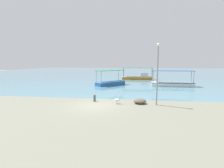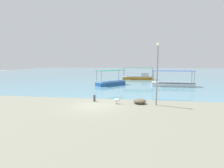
{
  "view_description": "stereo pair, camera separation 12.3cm",
  "coord_description": "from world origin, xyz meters",
  "px_view_note": "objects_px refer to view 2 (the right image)",
  "views": [
    {
      "loc": [
        3.75,
        -15.46,
        4.07
      ],
      "look_at": [
        0.85,
        5.44,
        1.33
      ],
      "focal_mm": 28.0,
      "sensor_mm": 36.0,
      "label": 1
    },
    {
      "loc": [
        3.87,
        -15.44,
        4.07
      ],
      "look_at": [
        0.85,
        5.44,
        1.33
      ],
      "focal_mm": 28.0,
      "sensor_mm": 36.0,
      "label": 2
    }
  ],
  "objects_px": {
    "fishing_boat_near_right": "(111,82)",
    "mooring_bollard": "(94,98)",
    "fishing_boat_far_left": "(173,83)",
    "fishing_boat_center": "(139,77)",
    "pelican": "(117,100)",
    "lamp_post": "(157,71)",
    "net_pile": "(140,101)"
  },
  "relations": [
    {
      "from": "lamp_post",
      "to": "fishing_boat_near_right",
      "type": "bearing_deg",
      "value": 115.62
    },
    {
      "from": "pelican",
      "to": "fishing_boat_center",
      "type": "bearing_deg",
      "value": 84.44
    },
    {
      "from": "pelican",
      "to": "lamp_post",
      "type": "bearing_deg",
      "value": 1.4
    },
    {
      "from": "fishing_boat_center",
      "to": "mooring_bollard",
      "type": "relative_size",
      "value": 9.65
    },
    {
      "from": "fishing_boat_far_left",
      "to": "fishing_boat_near_right",
      "type": "relative_size",
      "value": 1.32
    },
    {
      "from": "fishing_boat_far_left",
      "to": "fishing_boat_center",
      "type": "xyz_separation_m",
      "value": [
        -5.41,
        10.23,
        0.08
      ]
    },
    {
      "from": "fishing_boat_far_left",
      "to": "net_pile",
      "type": "xyz_separation_m",
      "value": [
        -5.51,
        -12.95,
        -0.25
      ]
    },
    {
      "from": "lamp_post",
      "to": "pelican",
      "type": "bearing_deg",
      "value": -178.6
    },
    {
      "from": "fishing_boat_far_left",
      "to": "fishing_boat_near_right",
      "type": "bearing_deg",
      "value": -179.69
    },
    {
      "from": "lamp_post",
      "to": "net_pile",
      "type": "distance_m",
      "value": 3.34
    },
    {
      "from": "fishing_boat_near_right",
      "to": "fishing_boat_center",
      "type": "xyz_separation_m",
      "value": [
        4.9,
        10.29,
        0.06
      ]
    },
    {
      "from": "fishing_boat_far_left",
      "to": "mooring_bollard",
      "type": "bearing_deg",
      "value": -128.6
    },
    {
      "from": "fishing_boat_center",
      "to": "lamp_post",
      "type": "relative_size",
      "value": 1.23
    },
    {
      "from": "fishing_boat_near_right",
      "to": "mooring_bollard",
      "type": "relative_size",
      "value": 7.14
    },
    {
      "from": "net_pile",
      "to": "pelican",
      "type": "bearing_deg",
      "value": -170.57
    },
    {
      "from": "lamp_post",
      "to": "mooring_bollard",
      "type": "xyz_separation_m",
      "value": [
        -6.09,
        0.6,
        -2.81
      ]
    },
    {
      "from": "mooring_bollard",
      "to": "pelican",
      "type": "bearing_deg",
      "value": -16.17
    },
    {
      "from": "fishing_boat_near_right",
      "to": "net_pile",
      "type": "height_order",
      "value": "fishing_boat_near_right"
    },
    {
      "from": "fishing_boat_center",
      "to": "pelican",
      "type": "relative_size",
      "value": 8.73
    },
    {
      "from": "fishing_boat_far_left",
      "to": "net_pile",
      "type": "bearing_deg",
      "value": -113.05
    },
    {
      "from": "fishing_boat_far_left",
      "to": "fishing_boat_center",
      "type": "distance_m",
      "value": 11.57
    },
    {
      "from": "lamp_post",
      "to": "mooring_bollard",
      "type": "distance_m",
      "value": 6.74
    },
    {
      "from": "fishing_boat_near_right",
      "to": "net_pile",
      "type": "bearing_deg",
      "value": -69.62
    },
    {
      "from": "mooring_bollard",
      "to": "net_pile",
      "type": "height_order",
      "value": "mooring_bollard"
    },
    {
      "from": "fishing_boat_far_left",
      "to": "mooring_bollard",
      "type": "height_order",
      "value": "fishing_boat_far_left"
    },
    {
      "from": "pelican",
      "to": "lamp_post",
      "type": "distance_m",
      "value": 4.67
    },
    {
      "from": "fishing_boat_center",
      "to": "pelican",
      "type": "bearing_deg",
      "value": -95.56
    },
    {
      "from": "fishing_boat_center",
      "to": "net_pile",
      "type": "relative_size",
      "value": 5.73
    },
    {
      "from": "fishing_boat_center",
      "to": "fishing_boat_near_right",
      "type": "bearing_deg",
      "value": -115.45
    },
    {
      "from": "pelican",
      "to": "lamp_post",
      "type": "xyz_separation_m",
      "value": [
        3.71,
        0.09,
        2.83
      ]
    },
    {
      "from": "pelican",
      "to": "mooring_bollard",
      "type": "bearing_deg",
      "value": 163.83
    },
    {
      "from": "fishing_boat_near_right",
      "to": "lamp_post",
      "type": "height_order",
      "value": "lamp_post"
    }
  ]
}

